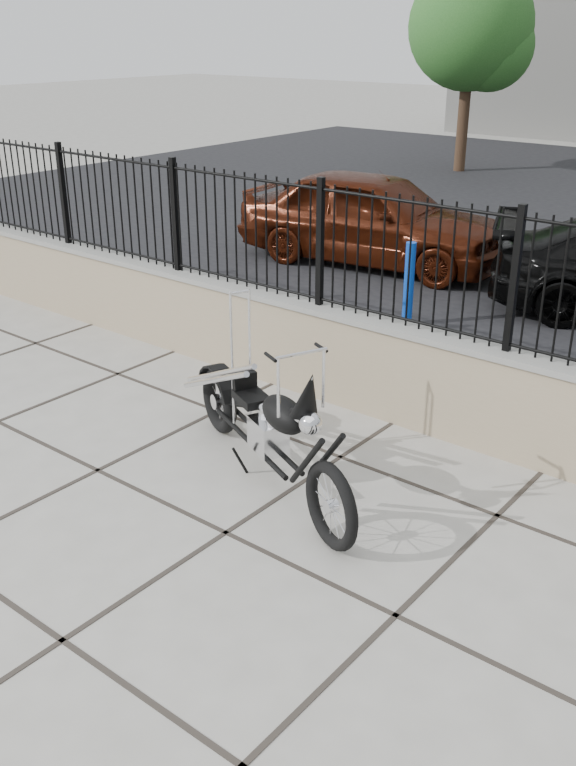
{
  "coord_description": "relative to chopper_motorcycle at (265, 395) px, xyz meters",
  "views": [
    {
      "loc": [
        3.58,
        -3.71,
        3.51
      ],
      "look_at": [
        -0.28,
        1.11,
        0.78
      ],
      "focal_mm": 38.0,
      "sensor_mm": 36.0,
      "label": 1
    }
  ],
  "objects": [
    {
      "name": "bollard_a",
      "position": [
        -1.08,
        4.09,
        -0.25
      ],
      "size": [
        0.16,
        0.16,
        1.06
      ],
      "primitive_type": "cylinder",
      "rotation": [
        0.0,
        0.0,
        -0.31
      ],
      "color": "#0B2FA5",
      "rests_on": "ground_plane"
    },
    {
      "name": "chopper_motorcycle",
      "position": [
        0.0,
        0.0,
        0.0
      ],
      "size": [
        2.55,
        1.48,
        1.56
      ],
      "primitive_type": null,
      "rotation": [
        0.0,
        0.0,
        -0.42
      ],
      "color": "black",
      "rests_on": "ground_plane"
    },
    {
      "name": "ground_plane",
      "position": [
        0.28,
        -0.81,
        -0.78
      ],
      "size": [
        90.0,
        90.0,
        0.0
      ],
      "primitive_type": "plane",
      "color": "#99968E",
      "rests_on": "ground"
    },
    {
      "name": "car_red",
      "position": [
        -3.04,
        6.26,
        -0.04
      ],
      "size": [
        4.52,
        2.29,
        1.47
      ],
      "primitive_type": "imported",
      "rotation": [
        0.0,
        0.0,
        1.7
      ],
      "color": "#3F1509",
      "rests_on": "parking_lot"
    },
    {
      "name": "retaining_wall",
      "position": [
        0.28,
        1.69,
        -0.3
      ],
      "size": [
        14.0,
        0.36,
        0.96
      ],
      "primitive_type": "cube",
      "color": "gray",
      "rests_on": "ground_plane"
    },
    {
      "name": "iron_fence",
      "position": [
        0.28,
        1.69,
        0.78
      ],
      "size": [
        14.0,
        0.08,
        1.2
      ],
      "primitive_type": "cube",
      "color": "black",
      "rests_on": "retaining_wall"
    },
    {
      "name": "tree_left",
      "position": [
        -6.23,
        15.3,
        2.85
      ],
      "size": [
        3.07,
        3.07,
        5.18
      ],
      "rotation": [
        0.0,
        0.0,
        -0.15
      ],
      "color": "#382619",
      "rests_on": "ground_plane"
    }
  ]
}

